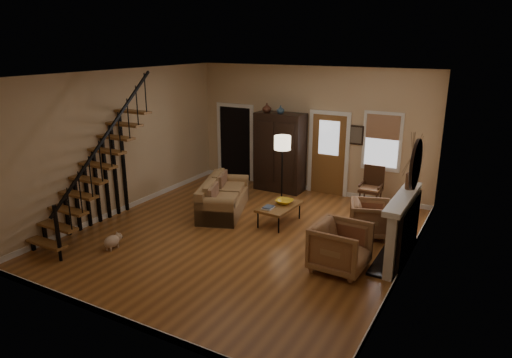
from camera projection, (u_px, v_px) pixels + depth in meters
The scene contains 15 objects.
room at pixel (265, 147), 10.74m from camera, with size 7.00×7.33×3.30m.
staircase at pixel (92, 159), 9.26m from camera, with size 0.94×2.80×3.20m, color brown, non-canonical shape.
fireplace at pixel (404, 223), 8.26m from camera, with size 0.33×1.95×2.30m.
armoire at pixel (280, 152), 12.17m from camera, with size 1.30×0.60×2.10m, color black, non-canonical shape.
vase_a at pixel (267, 108), 11.90m from camera, with size 0.24×0.24×0.25m, color #4C2619.
vase_b at pixel (281, 110), 11.72m from camera, with size 0.20×0.20×0.21m, color #334C60.
sofa at pixel (224, 197), 10.75m from camera, with size 0.88×2.03×0.76m, color olive, non-canonical shape.
coffee_table at pixel (279, 214), 10.11m from camera, with size 0.65×1.11×0.42m, color brown, non-canonical shape.
bowl at pixel (284, 202), 10.14m from camera, with size 0.38×0.38×0.09m, color yellow.
books at pixel (268, 207), 9.85m from camera, with size 0.20×0.28×0.05m, color beige, non-canonical shape.
armchair_left at pixel (340, 247), 8.01m from camera, with size 0.92×0.94×0.86m, color brown.
armchair_right at pixel (370, 219), 9.44m from camera, with size 0.79×0.81×0.74m, color brown.
floor_lamp at pixel (282, 171), 11.04m from camera, with size 0.40×0.40×1.75m, color black, non-canonical shape.
side_chair at pixel (371, 188), 10.97m from camera, with size 0.54×0.54×1.02m, color #3C2313, non-canonical shape.
dog at pixel (112, 242), 8.87m from camera, with size 0.23×0.39×0.28m, color #CEAC8C, non-canonical shape.
Camera 1 is at (4.51, -7.51, 3.91)m, focal length 32.00 mm.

